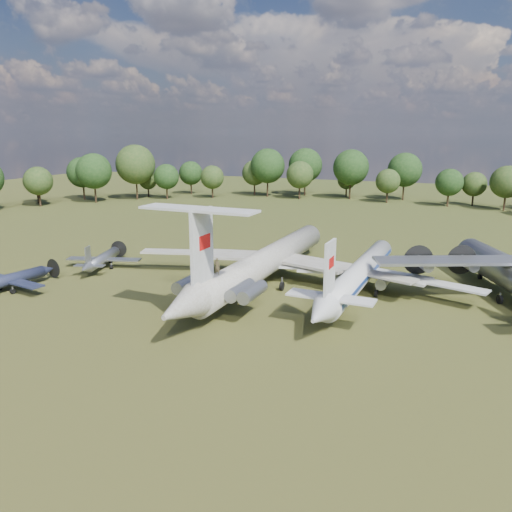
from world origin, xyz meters
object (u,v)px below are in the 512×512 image
at_px(il62_airliner, 267,266).
at_px(small_prop_west, 8,283).
at_px(tu104_jet, 359,277).
at_px(person_on_il62, 217,266).
at_px(small_prop_northwest, 103,261).

relative_size(il62_airliner, small_prop_west, 3.27).
bearing_deg(il62_airliner, small_prop_west, -150.20).
relative_size(tu104_jet, person_on_il62, 21.72).
height_order(tu104_jet, small_prop_northwest, tu104_jet).
relative_size(tu104_jet, small_prop_northwest, 2.64).
distance_m(il62_airliner, small_prop_northwest, 25.12).
relative_size(il62_airliner, small_prop_northwest, 3.33).
distance_m(tu104_jet, small_prop_west, 43.94).
bearing_deg(tu104_jet, il62_airliner, -173.69).
xyz_separation_m(small_prop_west, person_on_il62, (28.43, 2.09, 4.64)).
height_order(il62_airliner, small_prop_west, il62_airliner).
height_order(small_prop_west, small_prop_northwest, small_prop_west).
distance_m(il62_airliner, small_prop_west, 32.73).
xyz_separation_m(small_prop_northwest, person_on_il62, (24.70, -11.34, 4.66)).
height_order(il62_airliner, tu104_jet, il62_airliner).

